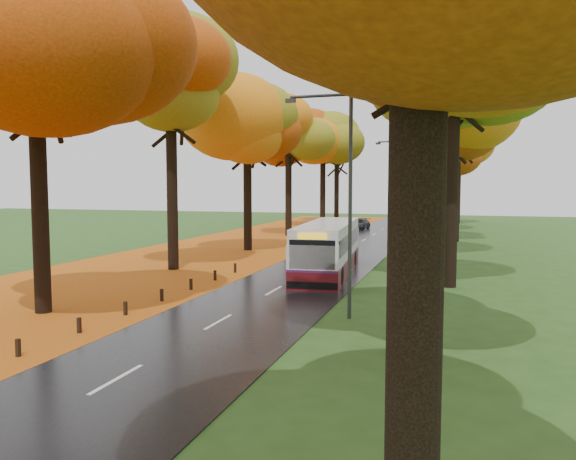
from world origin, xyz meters
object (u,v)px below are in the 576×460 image
at_px(streetlamp_far, 424,185).
at_px(car_dark, 360,224).
at_px(streetlamp_near, 343,186).
at_px(bus, 328,247).
at_px(streetlamp_mid, 404,185).
at_px(car_silver, 347,227).
at_px(car_white, 314,241).

distance_m(streetlamp_far, car_dark, 8.78).
relative_size(streetlamp_near, bus, 0.76).
bearing_deg(streetlamp_near, streetlamp_far, 90.00).
relative_size(streetlamp_near, streetlamp_mid, 1.00).
height_order(car_silver, car_dark, car_silver).
distance_m(streetlamp_near, car_dark, 40.18).
bearing_deg(bus, car_dark, 91.59).
distance_m(bus, car_dark, 30.29).
relative_size(streetlamp_far, car_white, 2.19).
bearing_deg(car_dark, car_white, -83.34).
xyz_separation_m(bus, car_white, (-3.57, 10.93, -0.80)).
relative_size(bus, car_white, 2.88).
xyz_separation_m(streetlamp_far, car_dark, (-6.30, -4.53, -4.12)).
distance_m(streetlamp_near, streetlamp_mid, 22.00).
xyz_separation_m(streetlamp_mid, car_white, (-6.30, -1.67, -4.05)).
relative_size(car_white, car_dark, 0.95).
height_order(streetlamp_mid, car_dark, streetlamp_mid).
distance_m(car_white, car_silver, 12.04).
bearing_deg(streetlamp_far, car_white, -104.90).
relative_size(streetlamp_far, car_silver, 1.82).
height_order(bus, car_dark, bus).
bearing_deg(streetlamp_mid, streetlamp_near, -90.00).
bearing_deg(car_white, streetlamp_far, 84.06).
relative_size(car_silver, car_dark, 1.14).
bearing_deg(streetlamp_far, streetlamp_near, -90.00).
height_order(streetlamp_mid, streetlamp_far, same).
bearing_deg(streetlamp_far, car_dark, -144.26).
bearing_deg(streetlamp_mid, car_silver, 121.27).
distance_m(streetlamp_mid, car_silver, 12.76).
bearing_deg(car_silver, streetlamp_far, 44.20).
height_order(streetlamp_mid, bus, streetlamp_mid).
height_order(bus, car_white, bus).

